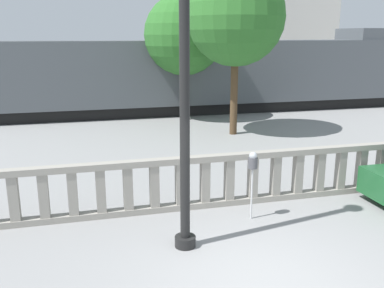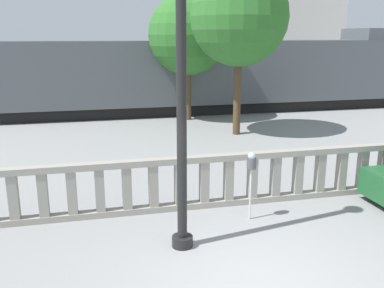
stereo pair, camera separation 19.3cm
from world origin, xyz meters
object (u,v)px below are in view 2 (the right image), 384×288
at_px(tree_left, 188,35).
at_px(tree_right, 239,17).
at_px(lamppost, 181,52).
at_px(train_near, 221,74).
at_px(parking_meter, 251,165).

relative_size(tree_left, tree_right, 0.89).
xyz_separation_m(lamppost, tree_left, (2.87, 12.03, 0.25)).
xyz_separation_m(train_near, tree_left, (-2.15, -1.92, 1.96)).
bearing_deg(parking_meter, lamppost, -152.77).
height_order(parking_meter, tree_left, tree_left).
bearing_deg(tree_left, train_near, 41.69).
height_order(lamppost, tree_right, lamppost).
xyz_separation_m(parking_meter, train_near, (3.36, 13.09, 0.66)).
bearing_deg(parking_meter, tree_right, 72.91).
bearing_deg(tree_right, tree_left, 109.29).
bearing_deg(tree_right, train_near, 79.70).
height_order(tree_left, tree_right, tree_right).
height_order(lamppost, parking_meter, lamppost).
bearing_deg(lamppost, train_near, 70.18).
height_order(lamppost, train_near, lamppost).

